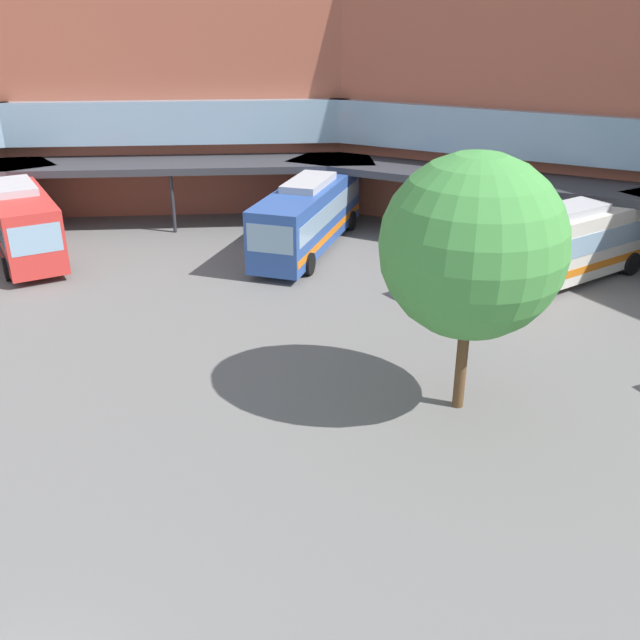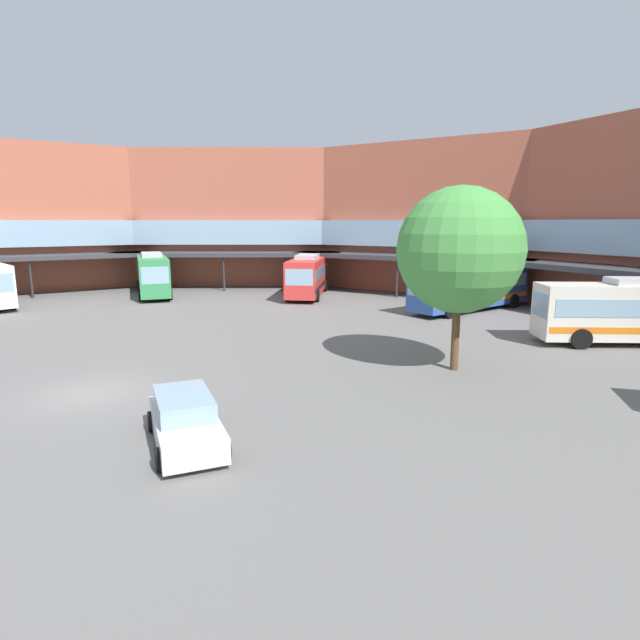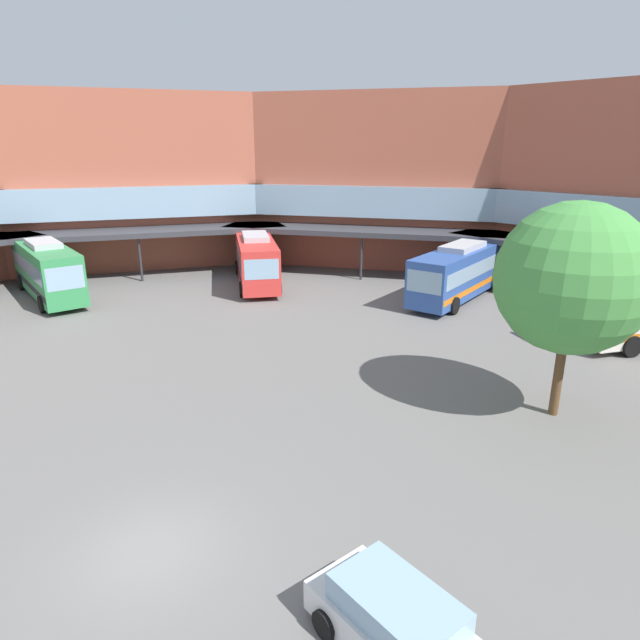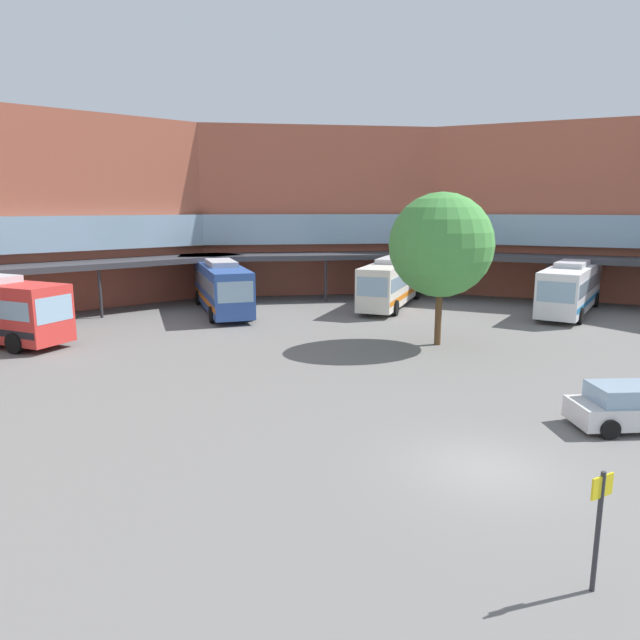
# 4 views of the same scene
# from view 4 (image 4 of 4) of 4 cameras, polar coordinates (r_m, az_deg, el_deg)

# --- Properties ---
(ground_plane) EXTENTS (124.30, 124.30, 0.00)m
(ground_plane) POSITION_cam_4_polar(r_m,az_deg,el_deg) (18.02, 15.85, -13.89)
(ground_plane) COLOR slate
(station_building) EXTENTS (83.02, 47.90, 14.05)m
(station_building) POSITION_cam_4_polar(r_m,az_deg,el_deg) (36.17, -6.93, 9.88)
(station_building) COLOR #AD5942
(station_building) RESTS_ON ground
(bus_1) EXTENTS (3.77, 11.48, 3.73)m
(bus_1) POSITION_cam_4_polar(r_m,az_deg,el_deg) (42.18, -9.61, 3.31)
(bus_1) COLOR #2D519E
(bus_1) RESTS_ON ground
(bus_3) EXTENTS (10.67, 8.35, 3.71)m
(bus_3) POSITION_cam_4_polar(r_m,az_deg,el_deg) (44.71, 23.37, 2.97)
(bus_3) COLOR white
(bus_3) RESTS_ON ground
(bus_6) EXTENTS (9.77, 9.92, 3.70)m
(bus_6) POSITION_cam_4_polar(r_m,az_deg,el_deg) (44.50, 7.06, 3.76)
(bus_6) COLOR silver
(bus_6) RESTS_ON ground
(parked_car) EXTENTS (4.75, 3.22, 1.53)m
(parked_car) POSITION_cam_4_polar(r_m,az_deg,el_deg) (22.79, 28.55, -7.52)
(parked_car) COLOR silver
(parked_car) RESTS_ON ground
(plaza_tree) EXTENTS (5.58, 5.58, 8.26)m
(plaza_tree) POSITION_cam_4_polar(r_m,az_deg,el_deg) (31.88, 11.81, 7.21)
(plaza_tree) COLOR brown
(plaza_tree) RESTS_ON ground
(stop_sign_post) EXTENTS (0.60, 0.10, 2.53)m
(stop_sign_post) POSITION_cam_4_polar(r_m,az_deg,el_deg) (13.02, 25.71, -17.20)
(stop_sign_post) COLOR #2D2D33
(stop_sign_post) RESTS_ON ground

